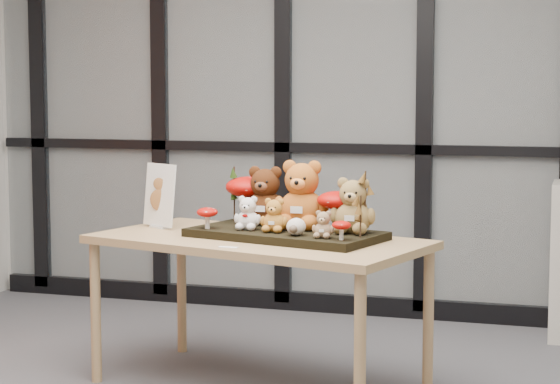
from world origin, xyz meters
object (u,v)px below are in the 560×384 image
(diorama_tray, at_px, (286,234))
(bear_brown_medium, at_px, (265,193))
(sign_holder, at_px, (160,198))
(mushroom_front_left, at_px, (207,217))
(mushroom_back_right, at_px, (337,209))
(bear_beige_small, at_px, (324,223))
(mushroom_front_right, at_px, (341,229))
(bear_pooh_yellow, at_px, (302,191))
(bear_tan_back, at_px, (353,203))
(bear_white_bow, at_px, (248,211))
(bear_small_yellow, at_px, (274,213))
(plush_cream_hedgehog, at_px, (296,226))
(display_table, at_px, (258,252))
(mushroom_back_left, at_px, (248,197))

(diorama_tray, relative_size, bear_brown_medium, 2.83)
(sign_holder, bearing_deg, diorama_tray, 16.47)
(mushroom_front_left, bearing_deg, mushroom_back_right, 11.09)
(bear_beige_small, xyz_separation_m, mushroom_front_right, (0.09, -0.04, -0.02))
(diorama_tray, distance_m, bear_pooh_yellow, 0.22)
(diorama_tray, height_order, mushroom_front_right, mushroom_front_right)
(bear_beige_small, xyz_separation_m, mushroom_front_left, (-0.60, 0.12, -0.01))
(bear_tan_back, bearing_deg, mushroom_front_left, -159.38)
(bear_beige_small, height_order, mushroom_front_left, bear_beige_small)
(bear_white_bow, bearing_deg, mushroom_back_right, 27.74)
(diorama_tray, relative_size, bear_small_yellow, 5.14)
(bear_tan_back, distance_m, bear_beige_small, 0.22)
(bear_small_yellow, bearing_deg, diorama_tray, 80.62)
(bear_white_bow, bearing_deg, plush_cream_hedgehog, -7.55)
(bear_brown_medium, bearing_deg, mushroom_front_left, -119.81)
(bear_white_bow, relative_size, mushroom_front_left, 1.56)
(diorama_tray, height_order, bear_pooh_yellow, bear_pooh_yellow)
(display_table, distance_m, bear_brown_medium, 0.32)
(bear_white_bow, xyz_separation_m, mushroom_front_left, (-0.19, -0.03, -0.03))
(mushroom_back_right, xyz_separation_m, mushroom_front_left, (-0.60, -0.12, -0.05))
(diorama_tray, xyz_separation_m, sign_holder, (-0.71, 0.15, 0.13))
(bear_brown_medium, distance_m, mushroom_front_left, 0.32)
(sign_holder, bearing_deg, plush_cream_hedgehog, 8.12)
(display_table, height_order, bear_brown_medium, bear_brown_medium)
(bear_small_yellow, distance_m, sign_holder, 0.71)
(bear_brown_medium, distance_m, plush_cream_hedgehog, 0.41)
(display_table, xyz_separation_m, bear_small_yellow, (0.09, -0.05, 0.19))
(bear_tan_back, bearing_deg, bear_beige_small, -101.13)
(bear_brown_medium, bearing_deg, plush_cream_hedgehog, -35.68)
(diorama_tray, distance_m, mushroom_back_left, 0.37)
(bear_tan_back, xyz_separation_m, plush_cream_hedgehog, (-0.23, -0.15, -0.10))
(bear_tan_back, height_order, mushroom_back_left, bear_tan_back)
(bear_brown_medium, xyz_separation_m, mushroom_front_left, (-0.22, -0.22, -0.10))
(bear_tan_back, distance_m, bear_small_yellow, 0.37)
(bear_pooh_yellow, distance_m, bear_tan_back, 0.29)
(bear_tan_back, distance_m, mushroom_back_left, 0.62)
(bear_brown_medium, height_order, bear_white_bow, bear_brown_medium)
(bear_beige_small, xyz_separation_m, mushroom_back_right, (0.00, 0.24, 0.03))
(bear_pooh_yellow, xyz_separation_m, bear_brown_medium, (-0.20, 0.06, -0.02))
(mushroom_back_right, height_order, mushroom_front_right, mushroom_back_right)
(bear_brown_medium, xyz_separation_m, mushroom_front_right, (0.47, -0.38, -0.11))
(mushroom_back_left, bearing_deg, mushroom_front_left, -110.72)
(bear_brown_medium, relative_size, bear_tan_back, 1.12)
(bear_beige_small, relative_size, mushroom_front_left, 1.21)
(bear_beige_small, height_order, mushroom_back_right, mushroom_back_right)
(bear_pooh_yellow, xyz_separation_m, mushroom_back_right, (0.18, -0.03, -0.08))
(mushroom_front_right, bearing_deg, bear_tan_back, 89.97)
(bear_white_bow, relative_size, mushroom_back_left, 0.70)
(bear_brown_medium, xyz_separation_m, bear_white_bow, (-0.02, -0.19, -0.07))
(bear_tan_back, height_order, plush_cream_hedgehog, bear_tan_back)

